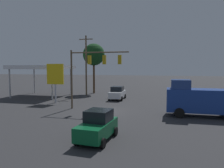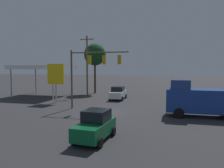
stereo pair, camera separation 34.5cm
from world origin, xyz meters
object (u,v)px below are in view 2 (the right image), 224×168
(price_sign, at_px, (56,75))
(delivery_truck, at_px, (201,99))
(traffic_signal_assembly, at_px, (92,65))
(sedan_waiting, at_px, (118,93))
(street_tree, at_px, (95,55))
(hatchback_crossing, at_px, (95,126))
(utility_pole, at_px, (87,64))

(price_sign, xyz_separation_m, delivery_truck, (-17.75, 3.99, -1.97))
(traffic_signal_assembly, relative_size, sedan_waiting, 1.53)
(price_sign, relative_size, street_tree, 0.58)
(delivery_truck, relative_size, street_tree, 0.75)
(hatchback_crossing, height_order, sedan_waiting, hatchback_crossing)
(price_sign, height_order, sedan_waiting, price_sign)
(hatchback_crossing, height_order, delivery_truck, delivery_truck)
(price_sign, distance_m, delivery_truck, 18.30)
(sedan_waiting, xyz_separation_m, street_tree, (5.90, -6.48, 6.06))
(delivery_truck, height_order, street_tree, street_tree)
(utility_pole, bearing_deg, street_tree, -95.39)
(utility_pole, distance_m, price_sign, 8.59)
(traffic_signal_assembly, bearing_deg, delivery_truck, 175.98)
(price_sign, bearing_deg, street_tree, -97.43)
(traffic_signal_assembly, xyz_separation_m, hatchback_crossing, (-3.79, 9.73, -4.04))
(hatchback_crossing, height_order, street_tree, street_tree)
(traffic_signal_assembly, height_order, utility_pole, utility_pole)
(traffic_signal_assembly, distance_m, utility_pole, 12.65)
(price_sign, distance_m, sedan_waiting, 9.33)
(traffic_signal_assembly, xyz_separation_m, delivery_truck, (-11.38, 0.80, -3.29))
(hatchback_crossing, xyz_separation_m, street_tree, (8.66, -24.40, 6.06))
(sedan_waiting, bearing_deg, utility_pole, -119.66)
(traffic_signal_assembly, distance_m, sedan_waiting, 9.19)
(sedan_waiting, relative_size, street_tree, 0.49)
(hatchback_crossing, bearing_deg, utility_pole, -153.19)
(utility_pole, height_order, hatchback_crossing, utility_pole)
(hatchback_crossing, xyz_separation_m, delivery_truck, (-7.59, -8.93, 0.75))
(price_sign, distance_m, street_tree, 12.05)
(traffic_signal_assembly, bearing_deg, sedan_waiting, -97.16)
(hatchback_crossing, xyz_separation_m, sedan_waiting, (2.76, -17.92, 0.00))
(traffic_signal_assembly, distance_m, price_sign, 7.25)
(hatchback_crossing, bearing_deg, delivery_truck, 143.62)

